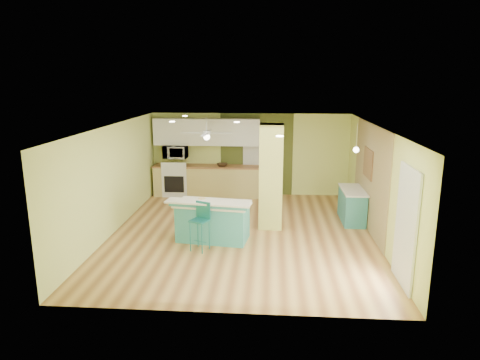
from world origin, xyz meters
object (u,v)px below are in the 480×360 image
Objects in this scene: side_counter at (352,205)px; peninsula at (213,220)px; fruit_bowl at (222,165)px; canister at (202,201)px; bar_stool at (201,218)px.

peninsula is at bearing -155.09° from side_counter.
fruit_bowl is 3.72m from canister.
bar_stool is at bearing -98.56° from peninsula.
peninsula is 1.82× the size of bar_stool.
fruit_bowl is 2.09× the size of canister.
peninsula is at bearing 97.26° from bar_stool.
canister is (-0.02, -3.72, -0.06)m from fruit_bowl.
bar_stool is 0.80× the size of side_counter.
fruit_bowl is at bearing 100.69° from peninsula.
bar_stool reaches higher than fruit_bowl.
canister is (-0.21, -0.10, 0.47)m from peninsula.
side_counter is at bearing 24.96° from canister.
peninsula is 0.63m from bar_stool.
bar_stool is at bearing -148.91° from side_counter.
bar_stool reaches higher than canister.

